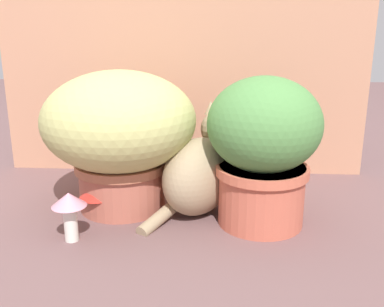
# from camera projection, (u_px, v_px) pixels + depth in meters

# --- Properties ---
(ground_plane) EXTENTS (6.00, 6.00, 0.00)m
(ground_plane) POSITION_uv_depth(u_px,v_px,m) (128.00, 224.00, 1.22)
(ground_plane) COLOR brown
(cardboard_backdrop) EXTENTS (1.28, 0.03, 0.84)m
(cardboard_backdrop) POSITION_uv_depth(u_px,v_px,m) (183.00, 55.00, 1.54)
(cardboard_backdrop) COLOR tan
(cardboard_backdrop) RESTS_ON ground
(grass_planter) EXTENTS (0.43, 0.43, 0.40)m
(grass_planter) POSITION_uv_depth(u_px,v_px,m) (120.00, 131.00, 1.27)
(grass_planter) COLOR #AD5C4A
(grass_planter) RESTS_ON ground
(leafy_planter) EXTENTS (0.30, 0.30, 0.40)m
(leafy_planter) POSITION_uv_depth(u_px,v_px,m) (263.00, 146.00, 1.16)
(leafy_planter) COLOR #BF5B46
(leafy_planter) RESTS_ON ground
(cat) EXTENTS (0.30, 0.34, 0.32)m
(cat) POSITION_uv_depth(u_px,v_px,m) (202.00, 171.00, 1.27)
(cat) COLOR #9E8867
(cat) RESTS_ON ground
(mushroom_ornament_pink) EXTENTS (0.09, 0.09, 0.13)m
(mushroom_ornament_pink) POSITION_uv_depth(u_px,v_px,m) (69.00, 206.00, 1.10)
(mushroom_ornament_pink) COLOR silver
(mushroom_ornament_pink) RESTS_ON ground
(mushroom_ornament_red) EXTENTS (0.10, 0.10, 0.10)m
(mushroom_ornament_red) POSITION_uv_depth(u_px,v_px,m) (97.00, 193.00, 1.24)
(mushroom_ornament_red) COLOR silver
(mushroom_ornament_red) RESTS_ON ground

